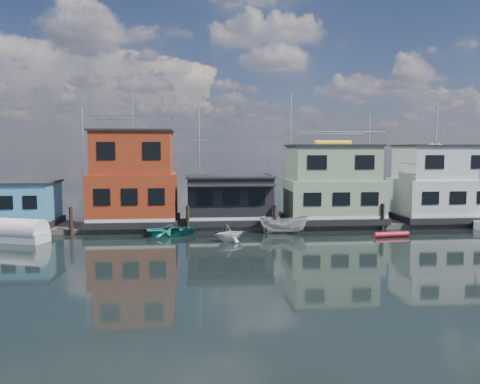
{
  "coord_description": "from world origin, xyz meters",
  "views": [
    {
      "loc": [
        -3.3,
        -27.71,
        6.7
      ],
      "look_at": [
        0.43,
        12.0,
        3.0
      ],
      "focal_mm": 35.0,
      "sensor_mm": 36.0,
      "label": 1
    }
  ],
  "objects": [
    {
      "name": "ground",
      "position": [
        0.0,
        0.0,
        0.0
      ],
      "size": [
        160.0,
        160.0,
        0.0
      ],
      "primitive_type": "plane",
      "color": "black",
      "rests_on": "ground"
    },
    {
      "name": "houseboat_green",
      "position": [
        8.5,
        12.0,
        3.55
      ],
      "size": [
        8.4,
        5.9,
        7.03
      ],
      "color": "black",
      "rests_on": "dock"
    },
    {
      "name": "houseboat_blue",
      "position": [
        -18.0,
        12.0,
        2.21
      ],
      "size": [
        6.4,
        4.9,
        3.66
      ],
      "color": "black",
      "rests_on": "dock"
    },
    {
      "name": "red_kayak",
      "position": [
        11.46,
        6.12,
        0.2
      ],
      "size": [
        2.8,
        0.74,
        0.41
      ],
      "primitive_type": "cylinder",
      "rotation": [
        0.0,
        1.57,
        0.12
      ],
      "color": "red",
      "rests_on": "ground"
    },
    {
      "name": "houseboat_white",
      "position": [
        18.5,
        12.0,
        3.54
      ],
      "size": [
        8.4,
        5.9,
        6.66
      ],
      "color": "black",
      "rests_on": "dock"
    },
    {
      "name": "houseboat_dark",
      "position": [
        -0.5,
        11.98,
        2.42
      ],
      "size": [
        7.4,
        6.1,
        4.06
      ],
      "color": "black",
      "rests_on": "dock"
    },
    {
      "name": "houseboat_red",
      "position": [
        -8.5,
        12.0,
        4.1
      ],
      "size": [
        7.4,
        5.9,
        11.86
      ],
      "color": "black",
      "rests_on": "dock"
    },
    {
      "name": "dinghy_white",
      "position": [
        -0.95,
        5.72,
        0.62
      ],
      "size": [
        2.93,
        2.76,
        1.23
      ],
      "primitive_type": "imported",
      "rotation": [
        0.0,
        0.0,
        1.97
      ],
      "color": "silver",
      "rests_on": "ground"
    },
    {
      "name": "tarp_runabout",
      "position": [
        -16.26,
        7.0,
        0.67
      ],
      "size": [
        4.76,
        3.16,
        1.8
      ],
      "rotation": [
        0.0,
        0.0,
        -0.35
      ],
      "color": "silver",
      "rests_on": "ground"
    },
    {
      "name": "pilings",
      "position": [
        -0.33,
        9.2,
        1.1
      ],
      "size": [
        42.28,
        0.28,
        2.2
      ],
      "color": "#2D2116",
      "rests_on": "ground"
    },
    {
      "name": "motorboat",
      "position": [
        3.6,
        8.45,
        0.74
      ],
      "size": [
        4.07,
        2.22,
        1.49
      ],
      "primitive_type": "imported",
      "rotation": [
        0.0,
        0.0,
        1.36
      ],
      "color": "silver",
      "rests_on": "ground"
    },
    {
      "name": "dock",
      "position": [
        0.0,
        12.0,
        0.2
      ],
      "size": [
        48.0,
        5.0,
        0.4
      ],
      "primitive_type": "cube",
      "color": "#595147",
      "rests_on": "ground"
    },
    {
      "name": "dinghy_teal",
      "position": [
        -5.18,
        8.37,
        0.4
      ],
      "size": [
        4.32,
        3.42,
        0.81
      ],
      "primitive_type": "imported",
      "rotation": [
        0.0,
        0.0,
        1.75
      ],
      "color": "teal",
      "rests_on": "ground"
    },
    {
      "name": "background_masts",
      "position": [
        4.76,
        18.0,
        5.55
      ],
      "size": [
        36.4,
        0.16,
        12.0
      ],
      "color": "silver",
      "rests_on": "ground"
    }
  ]
}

